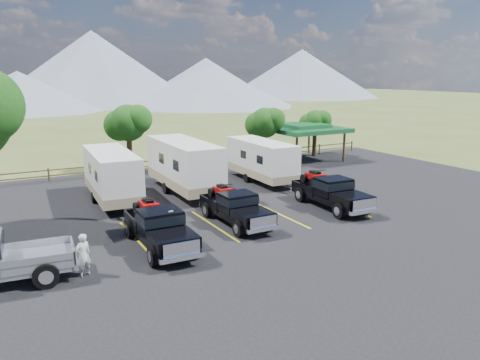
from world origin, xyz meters
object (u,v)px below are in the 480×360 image
rig_center (235,207)px  person_a (83,255)px  pavilion (304,129)px  trailer_left (112,176)px  rig_left (159,226)px  trailer_right (261,161)px  trailer_center (184,166)px  person_b (173,230)px  rig_right (330,191)px

rig_center → person_a: bearing=-160.3°
pavilion → person_a: 27.21m
trailer_left → person_a: (-3.53, -9.97, -0.76)m
rig_left → trailer_right: (10.54, 8.76, 0.58)m
trailer_center → person_b: bearing=-113.9°
trailer_center → rig_right: bearing=-48.9°
pavilion → rig_right: size_ratio=1.05×
person_a → trailer_left: bearing=-129.3°
trailer_left → person_b: (0.38, -9.02, -0.71)m
pavilion → person_a: bearing=-143.7°
rig_right → person_b: bearing=-166.3°
trailer_left → person_b: bearing=-84.2°
person_a → trailer_center: bearing=-148.8°
trailer_right → person_a: 17.48m
rig_center → trailer_right: (6.04, 7.44, 0.64)m
trailer_center → person_a: 12.97m
trailer_center → person_a: size_ratio=5.69×
person_a → rig_right: bearing=171.7°
rig_right → trailer_right: 7.48m
pavilion → trailer_center: bearing=-156.4°
trailer_center → person_a: bearing=-128.0°
pavilion → trailer_left: 19.36m
rig_left → person_b: size_ratio=3.31×
pavilion → trailer_left: pavilion is taller
person_b → trailer_center: bearing=45.9°
rig_center → person_a: size_ratio=3.25×
person_b → rig_right: bearing=-8.5°
trailer_left → rig_center: bearing=-54.2°
rig_right → trailer_left: (-10.64, 7.08, 0.66)m
pavilion → trailer_center: size_ratio=0.65×
rig_center → person_b: (-4.11, -1.95, 0.00)m
pavilion → trailer_center: trailer_center is taller
rig_center → trailer_center: size_ratio=0.57×
pavilion → rig_center: bearing=-136.5°
rig_left → trailer_center: trailer_center is taller
rig_right → trailer_center: (-6.03, 7.16, 0.80)m
pavilion → rig_center: pavilion is taller
trailer_left → trailer_center: (4.61, 0.08, 0.14)m
rig_right → person_b: (-10.25, -1.94, -0.06)m
pavilion → rig_left: (-18.35, -14.47, -1.82)m
pavilion → rig_right: 15.37m
trailer_left → rig_left: bearing=-86.8°
rig_center → trailer_left: bearing=122.2°
rig_left → rig_center: size_ratio=1.07×
rig_left → rig_right: (10.65, 1.29, 0.01)m
rig_right → person_b: size_ratio=3.36×
trailer_center → trailer_right: trailer_center is taller
rig_center → person_b: 4.55m
rig_center → trailer_center: (0.11, 7.15, 0.86)m
rig_left → rig_center: bearing=17.7°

